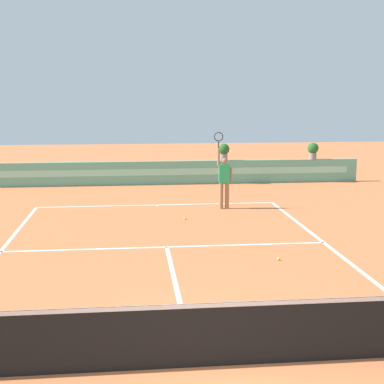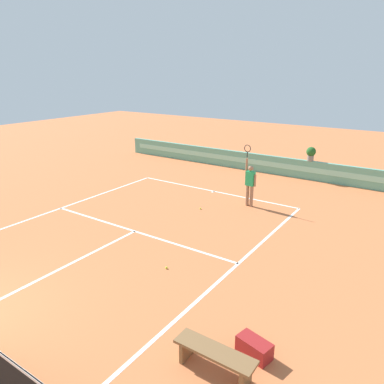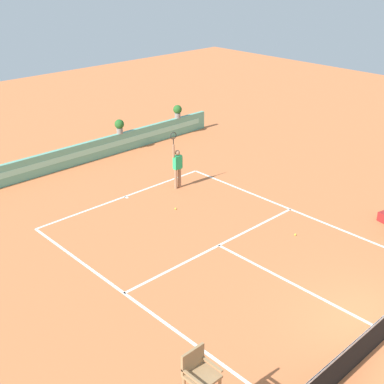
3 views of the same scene
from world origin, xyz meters
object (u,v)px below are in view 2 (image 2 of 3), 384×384
Objects in this scene: tennis_ball_mid_court at (200,209)px; potted_plant_right at (311,153)px; tennis_player at (250,182)px; gear_bag at (254,348)px; bench_courtside at (215,356)px; tennis_ball_near_baseline at (166,268)px.

potted_plant_right reaches higher than tennis_ball_mid_court.
tennis_player is 3.57× the size of potted_plant_right.
potted_plant_right is (0.87, 5.35, 0.36)m from tennis_player.
potted_plant_right is at bearing 102.74° from gear_bag.
bench_courtside is at bearing -55.46° from tennis_ball_mid_court.
tennis_player is 6.15m from tennis_ball_near_baseline.
tennis_player is at bearing 116.29° from gear_bag.
tennis_player reaches higher than gear_bag.
tennis_ball_mid_court is 0.09× the size of potted_plant_right.
gear_bag is at bearing -63.71° from tennis_player.
bench_courtside is at bearing -39.03° from tennis_ball_near_baseline.
tennis_ball_mid_court is at bearing -108.79° from potted_plant_right.
bench_courtside is 2.29× the size of gear_bag.
tennis_ball_near_baseline is at bearing -92.82° from potted_plant_right.
tennis_player is 2.33m from tennis_ball_mid_court.
potted_plant_right reaches higher than tennis_ball_near_baseline.
tennis_player reaches higher than tennis_ball_near_baseline.
potted_plant_right is at bearing 80.80° from tennis_player.
bench_courtside is 2.21× the size of potted_plant_right.
tennis_player reaches higher than bench_courtside.
bench_courtside is 8.57m from tennis_ball_mid_court.
potted_plant_right is (-2.52, 13.91, 1.04)m from bench_courtside.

